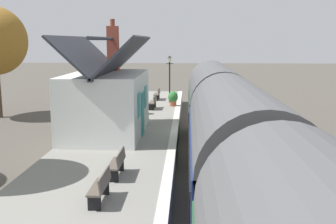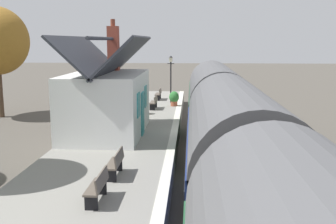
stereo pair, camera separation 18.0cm
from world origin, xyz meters
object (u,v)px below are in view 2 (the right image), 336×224
station_building (107,100)px  bench_near_building (98,186)px  bench_platform_end (159,94)px  planter_edge_far (128,101)px  planter_corner_building (143,107)px  lamp_post_platform (171,70)px  bench_by_lamp (116,163)px  planter_by_door (174,98)px  train (234,156)px  bench_mid_platform (154,102)px

station_building → bench_near_building: bearing=-169.9°
bench_platform_end → planter_edge_far: 4.45m
planter_edge_far → planter_corner_building: bearing=-148.0°
station_building → bench_near_building: (-8.41, -1.50, -1.17)m
planter_edge_far → lamp_post_platform: 4.31m
planter_corner_building → planter_edge_far: size_ratio=0.90×
station_building → planter_corner_building: bearing=-12.2°
bench_by_lamp → planter_corner_building: bench_by_lamp is taller
planter_edge_far → planter_by_door: bearing=-69.7°
bench_near_building → planter_by_door: (16.93, -1.42, 0.08)m
train → planter_edge_far: 16.17m
planter_edge_far → planter_by_door: planter_by_door is taller
bench_near_building → bench_platform_end: size_ratio=1.00×
train → planter_corner_building: 13.79m
train → bench_by_lamp: train is taller
bench_near_building → bench_platform_end: 19.88m
train → bench_platform_end: train is taller
train → bench_near_building: (-0.60, 3.86, -0.76)m
bench_mid_platform → planter_by_door: size_ratio=1.35×
train → planter_corner_building: size_ratio=31.42×
station_building → planter_corner_building: (5.31, -1.14, -1.18)m
bench_platform_end → station_building: bearing=172.0°
planter_corner_building → lamp_post_platform: (4.75, -1.47, 1.97)m
planter_corner_building → bench_platform_end: bearing=-4.3°
lamp_post_platform → bench_mid_platform: bearing=161.1°
train → lamp_post_platform: lamp_post_platform is taller
bench_by_lamp → planter_edge_far: (13.61, 1.75, 0.03)m
station_building → bench_mid_platform: size_ratio=4.65×
lamp_post_platform → planter_corner_building: bearing=162.8°
bench_mid_platform → planter_by_door: 1.82m
bench_mid_platform → lamp_post_platform: lamp_post_platform is taller
station_building → lamp_post_platform: station_building is taller
bench_platform_end → planter_corner_building: bearing=175.7°
station_building → bench_near_building: station_building is taller
train → bench_near_building: size_ratio=19.69×
bench_near_building → planter_corner_building: size_ratio=1.60×
bench_platform_end → bench_mid_platform: bearing=-179.5°
planter_edge_far → train: bearing=-160.0°
train → lamp_post_platform: size_ratio=7.94×
bench_mid_platform → bench_platform_end: size_ratio=1.01×
bench_by_lamp → planter_corner_building: size_ratio=1.60×
bench_platform_end → lamp_post_platform: lamp_post_platform is taller
station_building → planter_by_door: station_building is taller
lamp_post_platform → bench_platform_end: bearing=35.5°
planter_corner_building → planter_edge_far: (2.08, 1.30, 0.04)m
bench_near_building → planter_edge_far: planter_edge_far is taller
train → planter_by_door: bearing=8.5°
bench_by_lamp → planter_by_door: (14.75, -1.32, 0.08)m
planter_corner_building → planter_by_door: bearing=-29.0°
bench_mid_platform → planter_by_door: bearing=-44.8°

